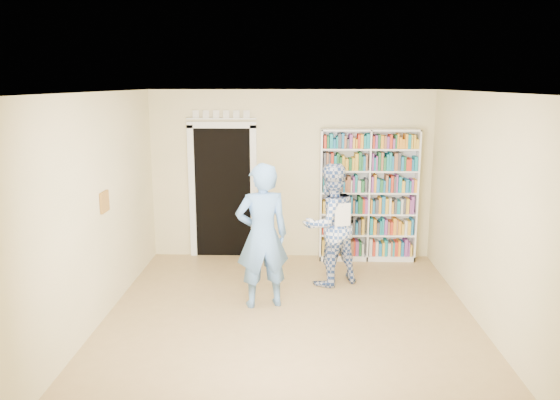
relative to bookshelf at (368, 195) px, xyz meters
The scene contains 11 objects.
floor 2.85m from the bookshelf, 117.62° to the right, with size 5.00×5.00×0.00m, color #9F7D4D.
ceiling 3.11m from the bookshelf, 117.62° to the right, with size 5.00×5.00×0.00m, color white.
wall_back 1.27m from the bookshelf, behind, with size 4.50×4.50×0.00m, color beige.
wall_left 4.20m from the bookshelf, 146.01° to the right, with size 5.00×5.00×0.00m, color beige.
wall_right 2.57m from the bookshelf, 66.41° to the right, with size 5.00×5.00×0.00m, color beige.
bookshelf is the anchor object (origin of this frame).
doorway 2.33m from the bookshelf, behind, with size 1.10×0.08×2.43m.
wall_art 4.08m from the bookshelf, 148.19° to the right, with size 0.03×0.25×0.25m, color brown.
man_blue 2.48m from the bookshelf, 129.32° to the right, with size 0.67×0.44×1.85m, color #5B8BCA.
man_plaid 1.32m from the bookshelf, 121.19° to the right, with size 0.84×0.65×1.72m, color #2F4D90.
paper_sheet 1.45m from the bookshelf, 111.03° to the right, with size 0.22×0.01×0.31m, color white.
Camera 1 is at (0.05, -6.15, 2.80)m, focal length 35.00 mm.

